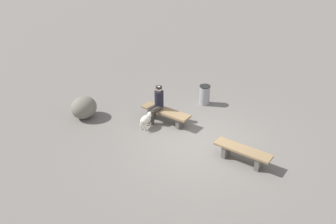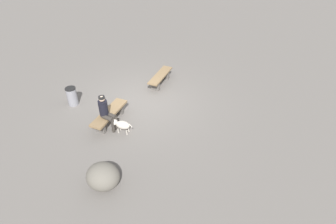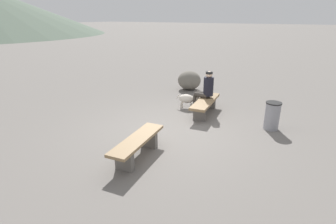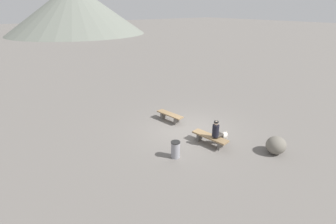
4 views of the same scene
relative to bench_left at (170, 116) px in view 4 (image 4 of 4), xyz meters
The scene contains 8 objects.
ground 1.58m from the bench_left, ahead, with size 210.00×210.00×0.06m, color slate.
bench_left is the anchor object (origin of this frame).
bench_right 3.16m from the bench_left, ahead, with size 1.82×0.74×0.44m.
seated_person 3.45m from the bench_left, ahead, with size 0.33×0.62×1.27m.
dog 3.42m from the bench_left, 10.90° to the left, with size 0.41×0.74×0.48m.
trash_bin 3.68m from the bench_left, 32.99° to the right, with size 0.40×0.40×0.74m.
boulder 5.65m from the bench_left, 17.68° to the left, with size 0.84×0.93×0.76m, color #6B665B.
distant_peak_2 53.74m from the bench_left, 166.99° to the left, with size 30.66×30.66×10.73m, color slate.
Camera 4 is at (8.83, -7.89, 5.93)m, focal length 27.21 mm.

